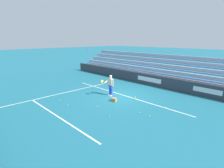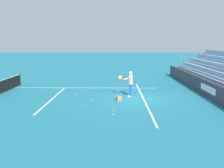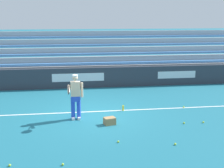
% 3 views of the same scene
% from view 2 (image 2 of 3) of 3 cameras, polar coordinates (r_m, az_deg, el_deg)
% --- Properties ---
extents(ground_plane, '(160.00, 160.00, 0.00)m').
position_cam_2_polar(ground_plane, '(17.34, 5.20, -3.21)').
color(ground_plane, '#1E6B7F').
extents(court_baseline_white, '(12.00, 0.10, 0.01)m').
position_cam_2_polar(court_baseline_white, '(17.39, 6.85, -3.19)').
color(court_baseline_white, white).
rests_on(court_baseline_white, ground).
extents(court_sideline_white, '(0.10, 12.00, 0.01)m').
position_cam_2_polar(court_sideline_white, '(21.50, -6.31, -0.83)').
color(court_sideline_white, white).
rests_on(court_sideline_white, ground).
extents(court_service_line_white, '(8.22, 0.10, 0.01)m').
position_cam_2_polar(court_service_line_white, '(17.80, -12.77, -3.07)').
color(court_service_line_white, white).
rests_on(court_service_line_white, ground).
extents(back_wall_sponsor_board, '(25.42, 0.25, 1.10)m').
position_cam_2_polar(back_wall_sponsor_board, '(18.28, 20.89, -1.38)').
color(back_wall_sponsor_board, '#2D333D').
rests_on(back_wall_sponsor_board, ground).
extents(tennis_player, '(0.59, 0.99, 1.71)m').
position_cam_2_polar(tennis_player, '(17.83, 4.02, 0.06)').
color(tennis_player, blue).
rests_on(tennis_player, ground).
extents(ball_box_cardboard, '(0.46, 0.39, 0.26)m').
position_cam_2_polar(ball_box_cardboard, '(16.77, 1.53, -3.15)').
color(ball_box_cardboard, '#A87F51').
rests_on(ball_box_cardboard, ground).
extents(tennis_ball_far_right, '(0.07, 0.07, 0.07)m').
position_cam_2_polar(tennis_ball_far_right, '(18.61, -7.76, -2.31)').
color(tennis_ball_far_right, '#CCE533').
rests_on(tennis_ball_far_right, ground).
extents(tennis_ball_on_baseline, '(0.07, 0.07, 0.07)m').
position_cam_2_polar(tennis_ball_on_baseline, '(13.57, 8.68, -6.61)').
color(tennis_ball_on_baseline, '#CCE533').
rests_on(tennis_ball_on_baseline, ground).
extents(tennis_ball_far_left, '(0.07, 0.07, 0.07)m').
position_cam_2_polar(tennis_ball_far_left, '(21.08, 0.09, -0.89)').
color(tennis_ball_far_left, '#CCE533').
rests_on(tennis_ball_far_left, ground).
extents(tennis_ball_by_box, '(0.07, 0.07, 0.07)m').
position_cam_2_polar(tennis_ball_by_box, '(14.16, 0.33, -5.84)').
color(tennis_ball_by_box, '#CCE533').
rests_on(tennis_ball_by_box, ground).
extents(tennis_ball_near_player, '(0.07, 0.07, 0.07)m').
position_cam_2_polar(tennis_ball_near_player, '(16.81, -4.27, -3.48)').
color(tennis_ball_near_player, '#CCE533').
rests_on(tennis_ball_near_player, ground).
extents(tennis_ball_stray_back, '(0.07, 0.07, 0.07)m').
position_cam_2_polar(tennis_ball_stray_back, '(13.44, 0.25, -6.65)').
color(tennis_ball_stray_back, '#CCE533').
rests_on(tennis_ball_stray_back, ground).
extents(tennis_ball_midcourt, '(0.07, 0.07, 0.07)m').
position_cam_2_polar(tennis_ball_midcourt, '(15.21, -6.44, -4.84)').
color(tennis_ball_midcourt, '#CCE533').
rests_on(tennis_ball_midcourt, ground).
extents(tennis_ball_toward_net, '(0.07, 0.07, 0.07)m').
position_cam_2_polar(tennis_ball_toward_net, '(19.93, -6.75, -1.53)').
color(tennis_ball_toward_net, '#CCE533').
rests_on(tennis_ball_toward_net, ground).
extents(water_bottle, '(0.07, 0.07, 0.22)m').
position_cam_2_polar(water_bottle, '(16.10, 7.27, -3.80)').
color(water_bottle, yellow).
rests_on(water_bottle, ground).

